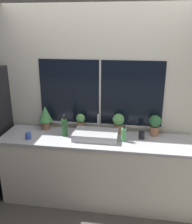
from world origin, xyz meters
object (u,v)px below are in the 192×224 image
potted_plant_center_right (118,122)px  soap_bottle (124,134)px  mug_black (142,135)px  potted_plant_center_left (81,122)px  sink (96,135)px  potted_plant_far_right (155,124)px  potted_plant_far_left (45,115)px  mug_blue (28,136)px  bottle_tall (65,127)px

potted_plant_center_right → soap_bottle: (0.08, -0.24, -0.07)m
mug_black → potted_plant_center_left: bearing=170.7°
mug_black → sink: bearing=-172.3°
potted_plant_center_right → potted_plant_far_right: bearing=-0.0°
potted_plant_center_left → potted_plant_far_right: size_ratio=0.88×
sink → mug_black: 0.57m
potted_plant_far_left → mug_black: (1.29, -0.13, -0.15)m
potted_plant_center_left → potted_plant_center_right: bearing=0.0°
potted_plant_far_left → sink: bearing=-16.0°
potted_plant_far_right → soap_bottle: (-0.38, -0.24, -0.06)m
potted_plant_far_left → potted_plant_far_right: bearing=-0.0°
potted_plant_center_left → potted_plant_far_right: bearing=-0.0°
potted_plant_far_left → mug_black: potted_plant_far_left is taller
soap_bottle → mug_blue: soap_bottle is taller
sink → potted_plant_far_left: 0.77m
potted_plant_center_left → bottle_tall: bearing=-130.4°
potted_plant_far_right → mug_black: size_ratio=3.00×
potted_plant_center_left → potted_plant_far_left: bearing=180.0°
mug_blue → potted_plant_center_right: bearing=18.0°
soap_bottle → potted_plant_center_left: bearing=158.1°
potted_plant_center_left → soap_bottle: 0.63m
mug_black → potted_plant_center_right: bearing=156.4°
potted_plant_center_right → potted_plant_far_right: size_ratio=0.98×
potted_plant_far_left → bottle_tall: 0.38m
potted_plant_center_left → mug_black: potted_plant_center_left is taller
potted_plant_far_left → bottle_tall: (0.32, -0.20, -0.07)m
potted_plant_far_right → mug_blue: 1.60m
mug_black → potted_plant_far_right: bearing=38.8°
sink → soap_bottle: 0.35m
sink → soap_bottle: bearing=-4.6°
sink → potted_plant_center_left: 0.33m
potted_plant_center_left → mug_black: bearing=-9.3°
potted_plant_center_left → potted_plant_far_right: potted_plant_far_right is taller
bottle_tall → mug_black: 0.97m
potted_plant_far_right → potted_plant_far_left: bearing=180.0°
potted_plant_center_right → mug_blue: bearing=-162.0°
sink → potted_plant_center_left: sink is taller
sink → potted_plant_far_right: 0.77m
bottle_tall → sink: bearing=-1.7°
mug_blue → mug_black: (1.39, 0.22, 0.00)m
mug_blue → mug_black: mug_black is taller
mug_blue → potted_plant_far_left: bearing=73.4°
potted_plant_center_left → potted_plant_center_right: (0.50, 0.00, 0.03)m
sink → potted_plant_center_right: (0.27, 0.21, 0.11)m
sink → mug_blue: 0.84m
potted_plant_center_left → potted_plant_center_right: 0.50m
potted_plant_center_left → sink: bearing=-41.2°
potted_plant_far_right → bottle_tall: bearing=-170.2°
potted_plant_far_left → soap_bottle: potted_plant_far_left is taller
bottle_tall → mug_blue: size_ratio=3.56×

